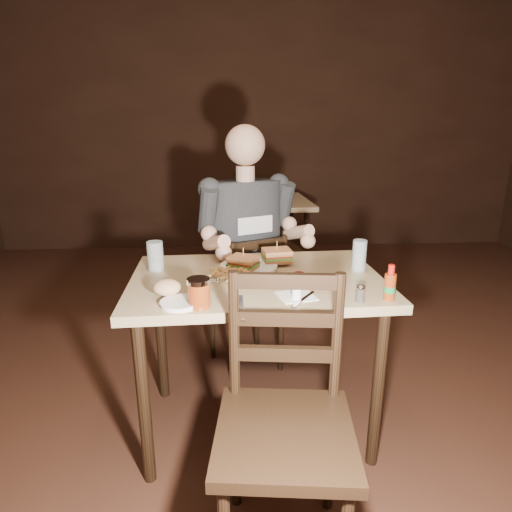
{
  "coord_description": "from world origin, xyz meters",
  "views": [
    {
      "loc": [
        -0.33,
        -1.49,
        1.41
      ],
      "look_at": [
        -0.23,
        0.31,
        0.85
      ],
      "focal_mm": 30.0,
      "sensor_mm": 36.0,
      "label": 1
    }
  ],
  "objects": [
    {
      "name": "bread_roll",
      "position": [
        -0.58,
        0.05,
        0.81
      ],
      "size": [
        0.11,
        0.09,
        0.06
      ],
      "primitive_type": "ellipsoid",
      "rotation": [
        0.0,
        0.0,
        0.04
      ],
      "color": "tan",
      "rests_on": "side_plate"
    },
    {
      "name": "fork",
      "position": [
        -0.07,
        -0.01,
        0.78
      ],
      "size": [
        0.11,
        0.15,
        0.01
      ],
      "primitive_type": "cube",
      "rotation": [
        0.0,
        0.0,
        -0.63
      ],
      "color": "silver",
      "rests_on": "napkin"
    },
    {
      "name": "fries_pile",
      "position": [
        -0.34,
        0.24,
        0.8
      ],
      "size": [
        0.24,
        0.17,
        0.04
      ],
      "primitive_type": null,
      "rotation": [
        0.0,
        0.0,
        0.04
      ],
      "color": "#EEB970",
      "rests_on": "dinner_plate"
    },
    {
      "name": "hot_sauce",
      "position": [
        0.26,
        -0.02,
        0.84
      ],
      "size": [
        0.05,
        0.05,
        0.14
      ],
      "primitive_type": null,
      "rotation": [
        0.0,
        0.0,
        0.04
      ],
      "color": "maroon",
      "rests_on": "main_table"
    },
    {
      "name": "glass_right",
      "position": [
        0.24,
        0.32,
        0.84
      ],
      "size": [
        0.07,
        0.07,
        0.14
      ],
      "primitive_type": "cylinder",
      "rotation": [
        0.0,
        0.0,
        0.04
      ],
      "color": "silver",
      "rests_on": "main_table"
    },
    {
      "name": "side_plate",
      "position": [
        -0.53,
        -0.03,
        0.78
      ],
      "size": [
        0.15,
        0.15,
        0.01
      ],
      "primitive_type": "cylinder",
      "rotation": [
        0.0,
        0.0,
        0.04
      ],
      "color": "white",
      "rests_on": "main_table"
    },
    {
      "name": "sandwich_left",
      "position": [
        -0.28,
        0.33,
        0.84
      ],
      "size": [
        0.15,
        0.15,
        0.1
      ],
      "primitive_type": null,
      "rotation": [
        0.0,
        0.0,
        -0.51
      ],
      "color": "#DA8F54",
      "rests_on": "dinner_plate"
    },
    {
      "name": "pepper_shaker",
      "position": [
        0.14,
        -0.03,
        0.8
      ],
      "size": [
        0.04,
        0.04,
        0.06
      ],
      "primitive_type": null,
      "rotation": [
        0.0,
        0.0,
        0.04
      ],
      "color": "#38332D",
      "rests_on": "main_table"
    },
    {
      "name": "bg_table",
      "position": [
        -0.05,
        2.26,
        0.68
      ],
      "size": [
        0.85,
        0.85,
        0.77
      ],
      "rotation": [
        0.0,
        0.0,
        0.06
      ],
      "color": "tan",
      "rests_on": "ground"
    },
    {
      "name": "glass_left",
      "position": [
        -0.68,
        0.38,
        0.84
      ],
      "size": [
        0.08,
        0.08,
        0.13
      ],
      "primitive_type": "cylinder",
      "rotation": [
        0.0,
        0.0,
        0.04
      ],
      "color": "silver",
      "rests_on": "main_table"
    },
    {
      "name": "salt_shaker",
      "position": [
        -0.09,
        0.0,
        0.8
      ],
      "size": [
        0.04,
        0.04,
        0.07
      ],
      "primitive_type": null,
      "rotation": [
        0.0,
        0.0,
        0.04
      ],
      "color": "white",
      "rests_on": "main_table"
    },
    {
      "name": "napkin",
      "position": [
        -0.09,
        0.03,
        0.77
      ],
      "size": [
        0.16,
        0.16,
        0.0
      ],
      "primitive_type": "cube",
      "rotation": [
        0.0,
        0.0,
        0.23
      ],
      "color": "white",
      "rests_on": "main_table"
    },
    {
      "name": "knife",
      "position": [
        -0.3,
        -0.07,
        0.78
      ],
      "size": [
        0.02,
        0.22,
        0.01
      ],
      "primitive_type": "cube",
      "rotation": [
        0.0,
        0.0,
        0.01
      ],
      "color": "silver",
      "rests_on": "napkin"
    },
    {
      "name": "syrup_dispenser",
      "position": [
        -0.46,
        -0.04,
        0.82
      ],
      "size": [
        0.09,
        0.09,
        0.11
      ],
      "primitive_type": null,
      "rotation": [
        0.0,
        0.0,
        0.04
      ],
      "color": "maroon",
      "rests_on": "main_table"
    },
    {
      "name": "diner",
      "position": [
        -0.24,
        0.78,
        0.92
      ],
      "size": [
        0.7,
        0.64,
        0.98
      ],
      "primitive_type": null,
      "rotation": [
        0.0,
        0.0,
        0.41
      ],
      "color": "#323538",
      "rests_on": "chair_far"
    },
    {
      "name": "sandwich_right",
      "position": [
        -0.12,
        0.43,
        0.84
      ],
      "size": [
        0.14,
        0.12,
        0.11
      ],
      "primitive_type": null,
      "rotation": [
        0.0,
        0.0,
        0.14
      ],
      "color": "#DA8F54",
      "rests_on": "dinner_plate"
    },
    {
      "name": "chair_near",
      "position": [
        -0.18,
        -0.38,
        0.47
      ],
      "size": [
        0.48,
        0.52,
        0.94
      ],
      "primitive_type": null,
      "rotation": [
        0.0,
        0.0,
        -0.1
      ],
      "color": "black",
      "rests_on": "ground"
    },
    {
      "name": "bg_chair_far",
      "position": [
        -0.05,
        2.81,
        0.48
      ],
      "size": [
        0.6,
        0.62,
        0.97
      ],
      "primitive_type": null,
      "rotation": [
        0.0,
        0.0,
        2.75
      ],
      "color": "black",
      "rests_on": "ground"
    },
    {
      "name": "bg_chair_near",
      "position": [
        -0.05,
        1.71,
        0.48
      ],
      "size": [
        0.53,
        0.56,
        0.97
      ],
      "primitive_type": null,
      "rotation": [
        0.0,
        0.0,
        0.18
      ],
      "color": "black",
      "rests_on": "ground"
    },
    {
      "name": "chair_far",
      "position": [
        -0.26,
        0.83,
        0.41
      ],
      "size": [
        0.52,
        0.54,
        0.83
      ],
      "primitive_type": null,
      "rotation": [
        0.0,
        0.0,
        3.56
      ],
      "color": "black",
      "rests_on": "ground"
    },
    {
      "name": "main_table",
      "position": [
        -0.23,
        0.26,
        0.68
      ],
      "size": [
        1.12,
        0.77,
        0.77
      ],
      "rotation": [
        0.0,
        0.0,
        0.04
      ],
      "color": "tan",
      "rests_on": "ground"
    },
    {
      "name": "ketchup_dollop",
      "position": [
        -0.04,
        0.25,
        0.79
      ],
      "size": [
        0.05,
        0.05,
        0.01
      ],
      "primitive_type": "ellipsoid",
      "rotation": [
        0.0,
        0.0,
        0.04
      ],
      "color": "maroon",
      "rests_on": "dinner_plate"
    },
    {
      "name": "room_shell",
      "position": [
        0.0,
        0.0,
        1.4
      ],
      "size": [
        7.0,
        7.0,
        7.0
      ],
      "color": "black",
      "rests_on": "ground"
    },
    {
      "name": "dinner_plate",
      "position": [
        -0.26,
        0.37,
        0.78
      ],
      "size": [
        0.27,
        0.27,
        0.01
      ],
      "primitive_type": "cylinder",
      "rotation": [
        0.0,
        0.0,
        0.04
      ],
      "color": "white",
      "rests_on": "main_table"
    }
  ]
}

